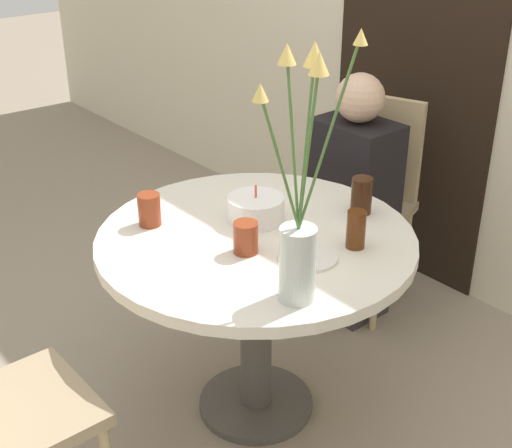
{
  "coord_description": "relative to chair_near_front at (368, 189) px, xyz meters",
  "views": [
    {
      "loc": [
        1.6,
        -1.35,
        1.83
      ],
      "look_at": [
        0.0,
        0.0,
        0.77
      ],
      "focal_mm": 50.0,
      "sensor_mm": 36.0,
      "label": 1
    }
  ],
  "objects": [
    {
      "name": "person_boy",
      "position": [
        0.05,
        -0.15,
        -0.02
      ],
      "size": [
        0.34,
        0.24,
        1.1
      ],
      "color": "#383333",
      "rests_on": "ground_plane"
    },
    {
      "name": "wall_back",
      "position": [
        0.29,
        0.4,
        0.76
      ],
      "size": [
        8.0,
        0.05,
        2.6
      ],
      "color": "beige",
      "rests_on": "ground_plane"
    },
    {
      "name": "doorway_panel",
      "position": [
        -0.1,
        0.37,
        0.49
      ],
      "size": [
        0.9,
        0.01,
        2.05
      ],
      "color": "black",
      "rests_on": "ground_plane"
    },
    {
      "name": "flower_vase",
      "position": [
        0.66,
        -1.06,
        0.43
      ],
      "size": [
        0.19,
        0.31,
        0.75
      ],
      "color": "silver",
      "rests_on": "dining_table"
    },
    {
      "name": "birthday_cake",
      "position": [
        0.21,
        -0.83,
        0.24
      ],
      "size": [
        0.2,
        0.2,
        0.13
      ],
      "color": "white",
      "rests_on": "dining_table"
    },
    {
      "name": "drink_glass_3",
      "position": [
        0.4,
        -0.51,
        0.26
      ],
      "size": [
        0.07,
        0.07,
        0.13
      ],
      "color": "#33190C",
      "rests_on": "dining_table"
    },
    {
      "name": "chair_near_front",
      "position": [
        0.0,
        0.0,
        0.0
      ],
      "size": [
        0.5,
        0.5,
        0.94
      ],
      "rotation": [
        0.0,
        0.0,
        0.31
      ],
      "color": "#9E896B",
      "rests_on": "ground_plane"
    },
    {
      "name": "dining_table",
      "position": [
        0.29,
        -0.9,
        0.06
      ],
      "size": [
        1.07,
        1.07,
        0.73
      ],
      "color": "silver",
      "rests_on": "ground_plane"
    },
    {
      "name": "drink_glass_0",
      "position": [
        0.36,
        -1.0,
        0.25
      ],
      "size": [
        0.08,
        0.08,
        0.1
      ],
      "color": "maroon",
      "rests_on": "dining_table"
    },
    {
      "name": "drink_glass_1",
      "position": [
        0.56,
        -0.71,
        0.26
      ],
      "size": [
        0.06,
        0.06,
        0.13
      ],
      "color": "#51280F",
      "rests_on": "dining_table"
    },
    {
      "name": "side_plate",
      "position": [
        0.52,
        -0.88,
        0.2
      ],
      "size": [
        0.19,
        0.19,
        0.01
      ],
      "color": "silver",
      "rests_on": "dining_table"
    },
    {
      "name": "ground_plane",
      "position": [
        0.29,
        -0.9,
        -0.54
      ],
      "size": [
        16.0,
        16.0,
        0.0
      ],
      "primitive_type": "plane",
      "color": "gray"
    },
    {
      "name": "drink_glass_2",
      "position": [
        0.0,
        -1.13,
        0.25
      ],
      "size": [
        0.08,
        0.08,
        0.11
      ],
      "color": "maroon",
      "rests_on": "dining_table"
    }
  ]
}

